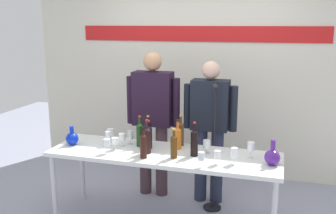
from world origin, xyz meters
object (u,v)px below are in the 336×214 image
wine_bottle_3 (148,136)px  wine_bottle_6 (181,133)px  wine_glass_right_1 (234,153)px  decanter_blue_left (72,138)px  wine_bottle_2 (143,145)px  wine_glass_left_5 (107,143)px  wine_bottle_8 (178,137)px  wine_glass_left_3 (108,136)px  wine_glass_left_0 (122,137)px  wine_glass_right_2 (201,156)px  decanter_blue_right (272,157)px  wine_glass_right_0 (251,147)px  wine_glass_right_3 (217,155)px  microphone_stand (213,169)px  wine_bottle_4 (174,145)px  presenter_right (210,123)px  wine_bottle_1 (147,139)px  display_table (164,158)px  wine_glass_left_1 (115,141)px  wine_bottle_0 (148,132)px  wine_glass_left_4 (130,135)px  wine_glass_right_4 (207,144)px  presenter_left (153,114)px  wine_bottle_7 (194,142)px  wine_glass_left_2 (110,133)px

wine_bottle_3 → wine_bottle_6: (0.29, 0.19, 0.01)m
wine_glass_right_1 → decanter_blue_left: bearing=177.4°
wine_bottle_2 → wine_glass_left_5: wine_bottle_2 is taller
wine_bottle_8 → wine_glass_left_3: wine_bottle_8 is taller
wine_glass_left_0 → wine_glass_left_3: bearing=-173.7°
wine_glass_right_1 → wine_glass_right_2: 0.32m
decanter_blue_right → wine_glass_right_0: decanter_blue_right is taller
wine_glass_right_3 → microphone_stand: size_ratio=0.09×
wine_bottle_4 → wine_bottle_3: bearing=148.6°
presenter_right → wine_bottle_2: (-0.47, -0.87, -0.03)m
presenter_right → wine_bottle_1: bearing=-123.9°
presenter_right → wine_bottle_4: presenter_right is taller
wine_glass_right_2 → wine_bottle_2: bearing=171.4°
display_table → wine_bottle_3: bearing=156.1°
wine_bottle_1 → wine_glass_left_1: wine_bottle_1 is taller
wine_glass_left_5 → wine_glass_right_2: 0.97m
wine_glass_right_2 → wine_bottle_3: bearing=149.3°
decanter_blue_right → wine_glass_left_5: 1.57m
wine_bottle_3 → wine_glass_right_3: bearing=-18.8°
wine_bottle_0 → wine_glass_left_4: 0.19m
display_table → wine_bottle_2: wine_bottle_2 is taller
wine_glass_right_1 → wine_glass_right_4: 0.37m
display_table → wine_glass_right_0: wine_glass_right_0 is taller
wine_glass_right_4 → microphone_stand: 0.55m
wine_glass_left_1 → wine_glass_right_4: size_ratio=0.94×
wine_glass_right_0 → wine_glass_right_3: size_ratio=1.20×
wine_glass_right_3 → decanter_blue_right: bearing=15.7°
presenter_left → wine_glass_right_3: bearing=-43.1°
wine_bottle_0 → wine_bottle_3: 0.14m
wine_bottle_0 → wine_glass_left_3: bearing=-157.6°
decanter_blue_right → wine_bottle_1: size_ratio=0.69×
wine_bottle_0 → wine_glass_right_0: bearing=-6.5°
wine_glass_left_5 → microphone_stand: (0.94, 0.66, -0.42)m
wine_bottle_7 → wine_glass_left_4: 0.74m
wine_bottle_3 → wine_glass_left_3: (-0.43, -0.03, -0.02)m
wine_bottle_3 → microphone_stand: bearing=33.1°
wine_glass_left_2 → decanter_blue_left: bearing=-151.9°
wine_bottle_4 → decanter_blue_left: bearing=176.1°
wine_bottle_0 → presenter_right: bearing=38.5°
wine_bottle_8 → wine_glass_left_0: wine_bottle_8 is taller
wine_bottle_6 → wine_glass_right_3: bearing=-44.0°
wine_bottle_1 → wine_glass_right_4: size_ratio=2.53×
display_table → wine_bottle_8: bearing=56.7°
wine_glass_right_0 → decanter_blue_left: bearing=-176.0°
wine_glass_right_2 → wine_glass_right_4: wine_glass_right_2 is taller
display_table → wine_glass_right_3: wine_glass_right_3 is taller
decanter_blue_left → wine_glass_right_1: 1.70m
wine_bottle_2 → wine_bottle_4: wine_bottle_2 is taller
wine_bottle_7 → wine_glass_left_1: wine_bottle_7 is taller
decanter_blue_left → presenter_left: presenter_left is taller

